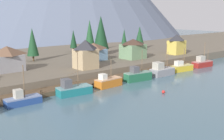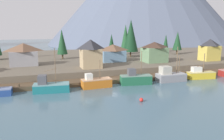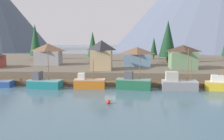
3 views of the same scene
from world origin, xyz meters
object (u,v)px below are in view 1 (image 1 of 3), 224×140
house_yellow (177,44)px  conifer_back_left (90,33)px  fishing_boat_grey (161,71)px  house_green (133,49)px  fishing_boat_blue (22,100)px  fishing_boat_yellow (181,67)px  conifer_mid_left (73,39)px  conifer_near_right (32,42)px  conifer_near_left (140,36)px  fishing_boat_red (202,63)px  house_tan (86,54)px  fishing_boat_teal (73,89)px  house_grey (7,59)px  channel_buoy (163,92)px  fishing_boat_orange (108,82)px  conifer_back_right (101,32)px  conifer_mid_right (124,36)px  house_blue (94,52)px  fishing_boat_green (138,76)px

house_yellow → conifer_back_left: (-19.21, 24.43, 3.22)m
fishing_boat_grey → house_green: bearing=76.6°
fishing_boat_blue → conifer_back_left: size_ratio=0.63×
fishing_boat_yellow → conifer_mid_left: size_ratio=0.93×
house_yellow → conifer_near_right: 48.11m
conifer_near_left → fishing_boat_red: bearing=-95.5°
fishing_boat_grey → house_green: size_ratio=1.21×
house_tan → conifer_mid_left: size_ratio=0.93×
fishing_boat_blue → conifer_near_left: bearing=27.6°
fishing_boat_teal → house_grey: size_ratio=1.17×
fishing_boat_red → conifer_mid_left: size_ratio=0.96×
channel_buoy → fishing_boat_orange: bearing=113.9°
conifer_near_right → conifer_back_right: bearing=-5.0°
conifer_mid_left → conifer_mid_right: conifer_mid_left is taller
fishing_boat_yellow → house_green: bearing=117.7°
house_blue → conifer_back_right: (9.65, 8.59, 4.85)m
fishing_boat_red → conifer_mid_left: (-21.05, 40.47, 5.92)m
fishing_boat_red → house_green: 22.06m
conifer_back_left → fishing_boat_grey: bearing=-94.5°
fishing_boat_teal → conifer_near_left: size_ratio=1.00×
house_grey → fishing_boat_yellow: bearing=-24.9°
fishing_boat_green → conifer_mid_left: (7.67, 40.51, 5.82)m
fishing_boat_green → house_yellow: size_ratio=1.12×
fishing_boat_orange → conifer_mid_right: bearing=40.3°
fishing_boat_grey → conifer_back_right: (1.62, 28.15, 8.73)m
fishing_boat_yellow → house_blue: (-16.98, 19.56, 4.09)m
house_grey → conifer_near_right: bearing=41.9°
conifer_mid_right → fishing_boat_grey: bearing=-120.4°
fishing_boat_yellow → fishing_boat_teal: bearing=-171.4°
conifer_back_left → fishing_boat_blue: bearing=-139.2°
fishing_boat_red → fishing_boat_orange: bearing=-175.2°
fishing_boat_grey → house_yellow: house_yellow is taller
conifer_back_left → fishing_boat_red: bearing=-65.4°
house_blue → conifer_mid_left: (6.48, 20.87, 1.92)m
house_yellow → conifer_back_right: (-20.47, 16.26, 4.07)m
fishing_boat_orange → conifer_back_left: size_ratio=0.57×
fishing_boat_blue → house_yellow: 62.21m
house_tan → fishing_boat_red: bearing=-16.6°
house_green → conifer_near_left: (18.68, 15.24, 2.17)m
conifer_back_right → conifer_near_left: bearing=5.0°
house_tan → conifer_back_right: (18.70, 17.26, 3.79)m
fishing_boat_yellow → conifer_mid_left: bearing=112.8°
conifer_mid_right → conifer_back_left: bearing=-170.1°
fishing_boat_teal → house_green: (31.93, 14.98, 4.46)m
house_tan → conifer_mid_right: bearing=35.6°
conifer_near_right → conifer_mid_left: 23.17m
conifer_near_left → fishing_boat_yellow: bearing=-114.2°
house_tan → channel_buoy: bearing=-80.5°
fishing_boat_green → fishing_boat_grey: size_ratio=0.91×
fishing_boat_blue → fishing_boat_green: bearing=1.0°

